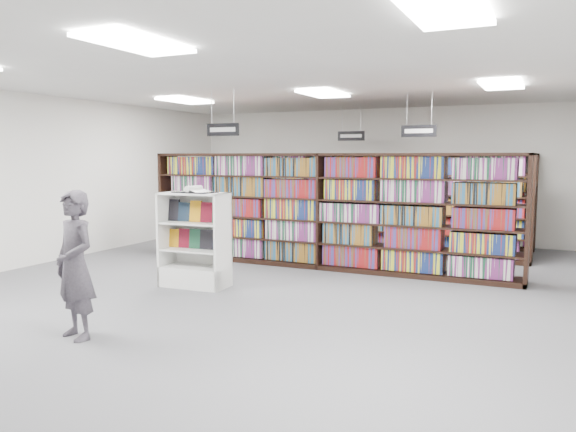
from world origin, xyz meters
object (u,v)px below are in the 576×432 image
at_px(open_book, 194,191).
at_px(shopper, 75,265).
at_px(bookshelf_row_near, 323,211).
at_px(endcap_display, 196,255).

height_order(open_book, shopper, shopper).
xyz_separation_m(bookshelf_row_near, shopper, (-1.00, -4.95, -0.21)).
distance_m(endcap_display, open_book, 1.02).
relative_size(open_book, shopper, 0.40).
xyz_separation_m(bookshelf_row_near, open_book, (-1.22, -2.31, 0.47)).
xyz_separation_m(endcap_display, shopper, (0.26, -2.71, 0.34)).
relative_size(bookshelf_row_near, endcap_display, 4.71).
height_order(bookshelf_row_near, open_book, bookshelf_row_near).
relative_size(bookshelf_row_near, shopper, 4.18).
bearing_deg(bookshelf_row_near, endcap_display, -119.32).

